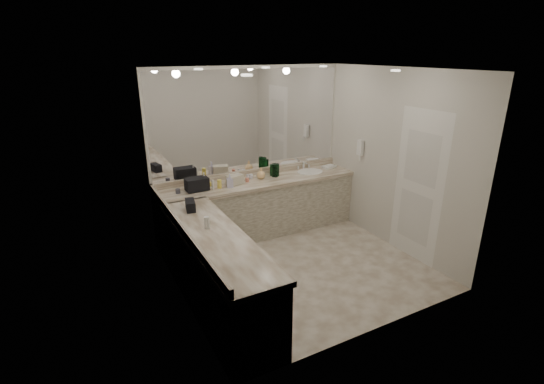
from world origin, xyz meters
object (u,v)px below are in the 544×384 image
sink (310,172)px  black_toiletry_bag (197,185)px  soap_bottle_b (230,181)px  hand_towel (329,167)px  soap_bottle_a (204,181)px  cream_cosmetic_case (235,180)px  wall_phone (360,148)px  soap_bottle_c (261,173)px

sink → black_toiletry_bag: 1.95m
soap_bottle_b → hand_towel: bearing=4.3°
soap_bottle_a → soap_bottle_b: (0.35, -0.13, -0.02)m
sink → cream_cosmetic_case: bearing=-179.8°
sink → soap_bottle_a: size_ratio=1.84×
sink → wall_phone: bearing=-39.6°
black_toiletry_bag → cream_cosmetic_case: (0.59, 0.01, -0.02)m
hand_towel → soap_bottle_a: 2.24m
black_toiletry_bag → soap_bottle_b: 0.48m
wall_phone → cream_cosmetic_case: wall_phone is taller
black_toiletry_bag → hand_towel: black_toiletry_bag is taller
cream_cosmetic_case → soap_bottle_b: 0.15m
hand_towel → soap_bottle_b: soap_bottle_b is taller
wall_phone → hand_towel: (-0.19, 0.55, -0.43)m
soap_bottle_a → cream_cosmetic_case: bearing=-5.0°
cream_cosmetic_case → soap_bottle_c: size_ratio=1.38×
sink → hand_towel: hand_towel is taller
soap_bottle_b → soap_bottle_c: (0.59, 0.16, -0.01)m
sink → cream_cosmetic_case: size_ratio=1.80×
wall_phone → hand_towel: wall_phone is taller
sink → soap_bottle_c: 0.89m
wall_phone → soap_bottle_c: (-1.49, 0.56, -0.36)m
wall_phone → black_toiletry_bag: size_ratio=0.75×
black_toiletry_bag → sink: bearing=0.3°
wall_phone → cream_cosmetic_case: 2.06m
cream_cosmetic_case → hand_towel: bearing=-13.0°
black_toiletry_bag → cream_cosmetic_case: bearing=0.5°
hand_towel → soap_bottle_a: soap_bottle_a is taller
sink → soap_bottle_b: 1.48m
cream_cosmetic_case → hand_towel: size_ratio=1.07×
sink → soap_bottle_a: 1.83m
soap_bottle_c → wall_phone: bearing=-20.7°
soap_bottle_c → sink: bearing=-4.0°
wall_phone → sink: bearing=140.4°
wall_phone → soap_bottle_b: size_ratio=1.18×
sink → hand_towel: (0.42, 0.05, 0.02)m
wall_phone → soap_bottle_b: (-2.08, 0.40, -0.35)m
soap_bottle_b → soap_bottle_c: bearing=15.0°
wall_phone → soap_bottle_b: 2.15m
hand_towel → wall_phone: bearing=-71.0°
cream_cosmetic_case → soap_bottle_b: (-0.11, -0.09, 0.03)m
black_toiletry_bag → cream_cosmetic_case: 0.59m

